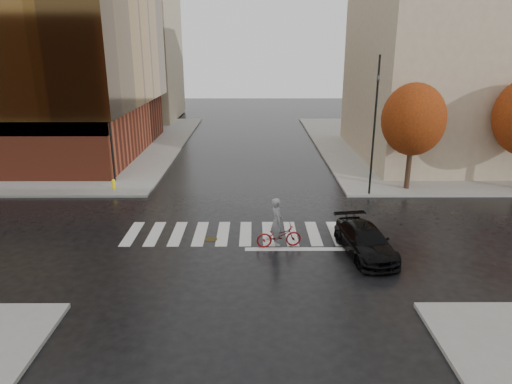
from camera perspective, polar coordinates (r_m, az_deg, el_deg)
ground at (r=21.76m, az=-1.33°, el=-5.73°), size 120.00×120.00×0.00m
sidewalk_nw at (r=47.00m, az=-27.48°, el=5.26°), size 30.00×30.00×0.15m
sidewalk_ne at (r=46.63m, az=26.08°, el=5.37°), size 30.00×30.00×0.15m
crosswalk at (r=22.21m, az=-1.31°, el=-5.20°), size 12.00×3.00×0.01m
building_ne_tan at (r=40.49m, az=25.08°, el=16.90°), size 16.00×16.00×18.00m
building_nw_far at (r=59.27m, az=-17.24°, el=18.50°), size 14.00×12.00×20.00m
tree_ne_a at (r=29.28m, az=19.08°, el=8.55°), size 3.80×3.80×6.50m
sedan at (r=20.43m, az=13.49°, el=-5.94°), size 2.40×4.57×1.27m
cyclist at (r=20.55m, az=2.78°, el=-4.82°), size 2.11×0.99×2.31m
traffic_light_nw at (r=30.68m, az=-17.90°, el=8.79°), size 0.19×0.16×7.32m
traffic_light_ne at (r=27.42m, az=14.68°, el=9.20°), size 0.21×0.23×8.08m
fire_hydrant at (r=29.67m, az=-17.37°, el=0.99°), size 0.24×0.24×0.66m
manhole at (r=21.68m, az=-5.66°, el=-5.89°), size 0.61×0.61×0.01m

